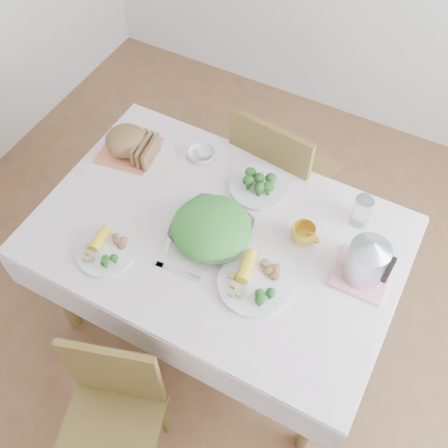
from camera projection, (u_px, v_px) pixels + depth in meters
The scene contains 19 objects.
floor at pixel (219, 314), 2.79m from camera, with size 3.60×3.60×0.00m, color brown.
dining_table at pixel (218, 280), 2.48m from camera, with size 1.40×0.90×0.75m, color brown.
tablecloth at pixel (217, 235), 2.17m from camera, with size 1.50×1.00×0.01m, color white.
chair_near at pixel (108, 431), 2.00m from camera, with size 0.38×0.38×0.85m, color brown.
chair_far at pixel (284, 175), 2.74m from camera, with size 0.44×0.44×0.97m, color brown.
salad_bowl at pixel (212, 232), 2.13m from camera, with size 0.31×0.31×0.08m, color white.
dinner_plate_left at pixel (107, 252), 2.10m from camera, with size 0.24×0.24×0.02m, color white.
dinner_plate_right at pixel (255, 284), 2.02m from camera, with size 0.29×0.29×0.02m, color white.
broccoli_plate at pixel (258, 187), 2.30m from camera, with size 0.26×0.26×0.02m, color beige.
napkin at pixel (129, 150), 2.44m from camera, with size 0.25×0.25×0.00m, color #E6754F.
bread_loaf at pixel (127, 142), 2.39m from camera, with size 0.20×0.19×0.12m, color brown.
fruit_bowl at pixel (202, 155), 2.40m from camera, with size 0.13×0.13×0.04m, color white.
yellow_mug at pixel (303, 234), 2.12m from camera, with size 0.10×0.10×0.08m, color gold.
glass_tumbler at pixel (361, 212), 2.15m from camera, with size 0.08×0.08×0.14m, color white.
pink_tray at pixel (361, 274), 2.05m from camera, with size 0.21×0.21×0.02m, color pink.
electric_kettle at pixel (368, 259), 1.95m from camera, with size 0.15×0.15×0.21m, color #B2B5BA.
fork_left at pixel (168, 241), 2.14m from camera, with size 0.02×0.17×0.00m, color silver.
fork_right at pixel (254, 291), 2.01m from camera, with size 0.02×0.21×0.00m, color silver.
knife at pixel (178, 271), 2.06m from camera, with size 0.02×0.19×0.00m, color silver.
Camera 1 is at (0.60, -1.07, 2.55)m, focal length 42.00 mm.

